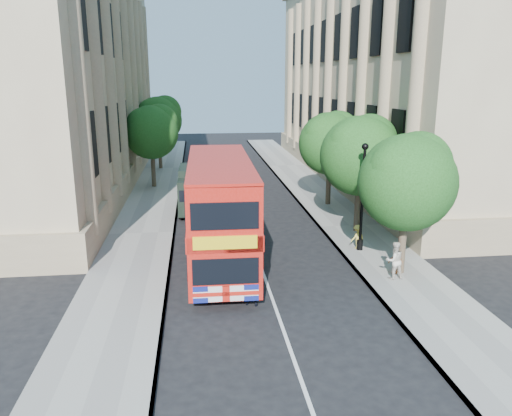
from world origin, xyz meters
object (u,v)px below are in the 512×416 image
object	(u,v)px
lamp_post	(362,202)
box_van	(196,191)
woman_pedestrian	(394,260)
police_constable	(251,281)
double_decker_bus	(220,209)

from	to	relation	value
lamp_post	box_van	size ratio (longest dim) A/B	1.06
box_van	lamp_post	bearing A→B (deg)	-45.79
lamp_post	woman_pedestrian	xyz separation A→B (m)	(0.24, -3.63, -1.59)
lamp_post	woman_pedestrian	size ratio (longest dim) A/B	3.24
lamp_post	police_constable	xyz separation A→B (m)	(-5.85, -5.16, -1.56)
box_van	woman_pedestrian	world-z (taller)	box_van
box_van	woman_pedestrian	bearing A→B (deg)	-54.88
lamp_post	double_decker_bus	xyz separation A→B (m)	(-6.74, -0.77, 0.06)
police_constable	woman_pedestrian	size ratio (longest dim) A/B	1.19
lamp_post	box_van	distance (m)	11.58
lamp_post	police_constable	world-z (taller)	lamp_post
double_decker_bus	box_van	xyz separation A→B (m)	(-1.09, 9.22, -1.22)
box_van	woman_pedestrian	xyz separation A→B (m)	(8.07, -12.08, -0.43)
box_van	police_constable	distance (m)	13.76
police_constable	woman_pedestrian	distance (m)	6.28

